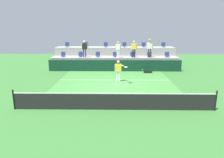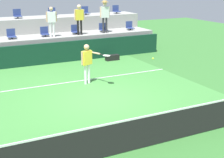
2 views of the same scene
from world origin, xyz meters
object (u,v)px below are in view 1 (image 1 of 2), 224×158
at_px(stadium_chair_upper_mid_left, 106,45).
at_px(spectator_with_hat, 150,46).
at_px(stadium_chair_upper_mid_right, 124,45).
at_px(stadium_chair_lower_left, 81,55).
at_px(stadium_chair_lower_center, 115,55).
at_px(stadium_chair_lower_mid_left, 98,55).
at_px(stadium_chair_lower_far_right, 167,55).
at_px(spectator_in_grey, 118,48).
at_px(tennis_player, 119,69).
at_px(stadium_chair_lower_far_left, 63,55).
at_px(stadium_chair_lower_right, 149,55).
at_px(stadium_chair_upper_far_left, 67,45).
at_px(stadium_chair_upper_left, 86,45).
at_px(tennis_ball, 142,70).
at_px(spectator_leaning_on_rail, 134,48).
at_px(equipment_bag, 148,71).
at_px(spectator_in_white, 85,47).
at_px(stadium_chair_upper_far_right, 164,45).
at_px(stadium_chair_upper_right, 144,45).
at_px(stadium_chair_lower_mid_right, 132,55).

xyz_separation_m(stadium_chair_upper_mid_left, spectator_with_hat, (4.50, -2.18, 0.08)).
bearing_deg(spectator_with_hat, stadium_chair_upper_mid_right, 138.19).
xyz_separation_m(stadium_chair_lower_left, stadium_chair_lower_center, (3.55, 0.00, 0.00)).
xyz_separation_m(stadium_chair_lower_mid_left, stadium_chair_lower_far_right, (7.12, 0.00, 0.00)).
xyz_separation_m(stadium_chair_lower_mid_left, spectator_in_grey, (2.09, -0.38, 0.74)).
xyz_separation_m(stadium_chair_upper_mid_left, tennis_player, (1.33, -7.18, -1.28)).
relative_size(stadium_chair_lower_far_left, stadium_chair_lower_right, 1.00).
height_order(stadium_chair_upper_far_left, stadium_chair_upper_left, same).
height_order(spectator_with_hat, tennis_ball, spectator_with_hat).
bearing_deg(stadium_chair_upper_left, stadium_chair_upper_far_left, 180.00).
relative_size(stadium_chair_lower_right, stadium_chair_upper_far_left, 1.00).
relative_size(stadium_chair_lower_left, stadium_chair_lower_mid_left, 1.00).
height_order(stadium_chair_upper_mid_right, tennis_player, stadium_chair_upper_mid_right).
relative_size(tennis_player, spectator_in_grey, 1.06).
relative_size(stadium_chair_lower_center, spectator_leaning_on_rail, 0.31).
bearing_deg(stadium_chair_upper_mid_left, stadium_chair_lower_center, -59.93).
bearing_deg(equipment_bag, stadium_chair_upper_far_left, 155.54).
relative_size(stadium_chair_lower_mid_left, stadium_chair_upper_mid_left, 1.00).
xyz_separation_m(stadium_chair_lower_right, tennis_player, (-3.24, -5.38, -0.43)).
xyz_separation_m(spectator_in_grey, tennis_ball, (1.49, -7.60, -0.72)).
xyz_separation_m(stadium_chair_upper_mid_right, tennis_player, (-0.73, -7.18, -1.28)).
distance_m(stadium_chair_lower_far_right, stadium_chair_upper_mid_left, 6.69).
bearing_deg(spectator_in_white, stadium_chair_upper_far_left, 135.83).
height_order(stadium_chair_upper_far_right, tennis_ball, stadium_chair_upper_far_right).
xyz_separation_m(stadium_chair_lower_right, stadium_chair_upper_far_right, (1.80, 1.80, 0.85)).
relative_size(stadium_chair_lower_far_left, stadium_chair_lower_far_right, 1.00).
distance_m(stadium_chair_lower_mid_left, spectator_with_hat, 5.34).
height_order(stadium_chair_lower_right, tennis_ball, stadium_chair_lower_right).
height_order(stadium_chair_lower_far_left, tennis_player, stadium_chair_lower_far_left).
distance_m(stadium_chair_lower_center, stadium_chair_lower_far_right, 5.34).
bearing_deg(stadium_chair_lower_mid_left, stadium_chair_upper_left, 128.85).
bearing_deg(tennis_ball, stadium_chair_lower_right, 77.78).
xyz_separation_m(stadium_chair_lower_center, stadium_chair_lower_right, (3.53, 0.00, 0.00)).
relative_size(stadium_chair_lower_right, tennis_ball, 7.65).
bearing_deg(stadium_chair_upper_far_left, spectator_in_grey, -21.19).
xyz_separation_m(stadium_chair_upper_right, spectator_leaning_on_rail, (-1.26, -2.18, -0.06)).
bearing_deg(spectator_leaning_on_rail, stadium_chair_upper_far_left, 163.17).
relative_size(stadium_chair_upper_far_left, spectator_with_hat, 0.28).
bearing_deg(stadium_chair_upper_right, stadium_chair_lower_far_right, -39.45).
bearing_deg(stadium_chair_lower_mid_right, stadium_chair_lower_far_right, 0.00).
distance_m(stadium_chair_lower_left, stadium_chair_upper_far_left, 2.67).
xyz_separation_m(stadium_chair_upper_far_left, tennis_player, (5.61, -7.18, -1.28)).
relative_size(spectator_in_white, tennis_ball, 24.85).
height_order(stadium_chair_lower_mid_right, stadium_chair_upper_right, stadium_chair_upper_right).
distance_m(stadium_chair_lower_left, spectator_in_white, 1.01).
height_order(stadium_chair_lower_far_left, stadium_chair_upper_far_left, stadium_chair_upper_far_left).
distance_m(stadium_chair_upper_far_left, tennis_ball, 12.13).
height_order(tennis_player, spectator_leaning_on_rail, spectator_leaning_on_rail).
relative_size(stadium_chair_upper_right, stadium_chair_upper_far_right, 1.00).
relative_size(stadium_chair_lower_far_right, stadium_chair_upper_mid_right, 1.00).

